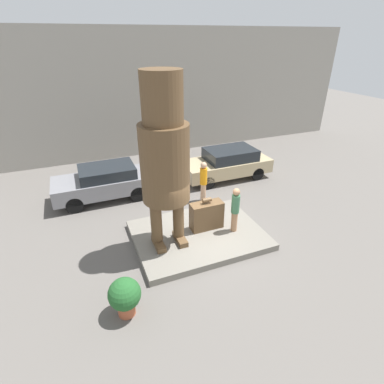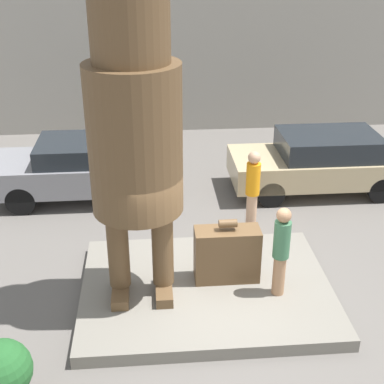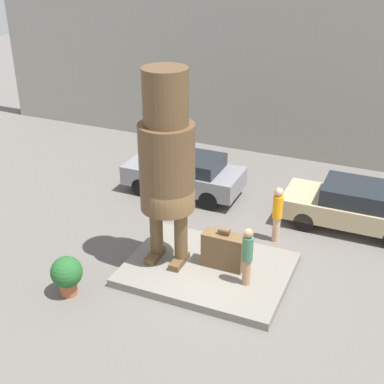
# 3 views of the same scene
# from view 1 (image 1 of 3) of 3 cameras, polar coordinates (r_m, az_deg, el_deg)

# --- Properties ---
(ground_plane) EXTENTS (60.00, 60.00, 0.00)m
(ground_plane) POSITION_cam_1_polar(r_m,az_deg,el_deg) (10.88, 1.21, -8.70)
(ground_plane) COLOR #605B56
(pedestal) EXTENTS (4.48, 3.37, 0.23)m
(pedestal) POSITION_cam_1_polar(r_m,az_deg,el_deg) (10.81, 1.21, -8.20)
(pedestal) COLOR slate
(pedestal) RESTS_ON ground_plane
(building_backdrop) EXTENTS (28.00, 0.60, 6.94)m
(building_backdrop) POSITION_cam_1_polar(r_m,az_deg,el_deg) (18.02, -11.10, 17.67)
(building_backdrop) COLOR gray
(building_backdrop) RESTS_ON ground_plane
(statue_figure) EXTENTS (1.48, 1.48, 5.47)m
(statue_figure) POSITION_cam_1_polar(r_m,az_deg,el_deg) (8.81, -5.27, 7.49)
(statue_figure) COLOR brown
(statue_figure) RESTS_ON pedestal
(giant_suitcase) EXTENTS (1.17, 0.48, 1.22)m
(giant_suitcase) POSITION_cam_1_polar(r_m,az_deg,el_deg) (10.73, 2.78, -4.48)
(giant_suitcase) COLOR brown
(giant_suitcase) RESTS_ON pedestal
(tourist) EXTENTS (0.29, 0.29, 1.68)m
(tourist) POSITION_cam_1_polar(r_m,az_deg,el_deg) (10.46, 8.23, -3.06)
(tourist) COLOR #A87A56
(tourist) RESTS_ON pedestal
(parked_car_grey) EXTENTS (4.20, 1.80, 1.49)m
(parked_car_grey) POSITION_cam_1_polar(r_m,az_deg,el_deg) (13.58, -16.33, 1.93)
(parked_car_grey) COLOR gray
(parked_car_grey) RESTS_ON ground_plane
(parked_car_tan) EXTENTS (4.39, 1.83, 1.51)m
(parked_car_tan) POSITION_cam_1_polar(r_m,az_deg,el_deg) (15.11, 6.69, 5.53)
(parked_car_tan) COLOR tan
(parked_car_tan) RESTS_ON ground_plane
(planter_pot) EXTENTS (0.84, 0.84, 1.11)m
(planter_pot) POSITION_cam_1_polar(r_m,az_deg,el_deg) (8.16, -12.70, -18.68)
(planter_pot) COLOR #AD5638
(planter_pot) RESTS_ON ground_plane
(worker_hivis) EXTENTS (0.31, 0.31, 1.81)m
(worker_hivis) POSITION_cam_1_polar(r_m,az_deg,el_deg) (12.74, 2.20, 2.27)
(worker_hivis) COLOR tan
(worker_hivis) RESTS_ON ground_plane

